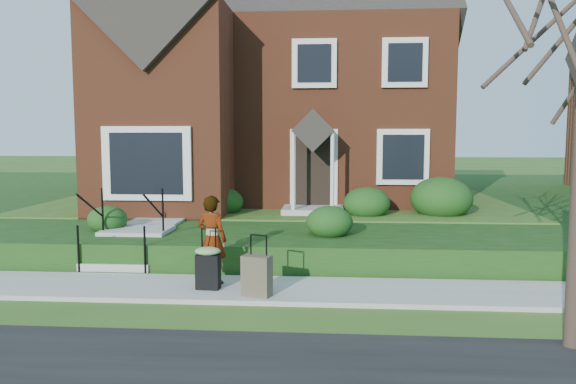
# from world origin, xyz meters

# --- Properties ---
(ground) EXTENTS (120.00, 120.00, 0.00)m
(ground) POSITION_xyz_m (0.00, 0.00, 0.00)
(ground) COLOR #2D5119
(ground) RESTS_ON ground
(sidewalk) EXTENTS (60.00, 1.60, 0.08)m
(sidewalk) POSITION_xyz_m (0.00, 0.00, 0.04)
(sidewalk) COLOR #9E9B93
(sidewalk) RESTS_ON ground
(terrace) EXTENTS (44.00, 20.00, 0.60)m
(terrace) POSITION_xyz_m (4.00, 10.90, 0.30)
(terrace) COLOR #15380F
(terrace) RESTS_ON ground
(walkway) EXTENTS (1.20, 6.00, 0.06)m
(walkway) POSITION_xyz_m (-2.50, 5.00, 0.63)
(walkway) COLOR #9E9B93
(walkway) RESTS_ON terrace
(main_house) EXTENTS (10.40, 10.20, 9.40)m
(main_house) POSITION_xyz_m (-0.21, 9.61, 5.26)
(main_house) COLOR brown
(main_house) RESTS_ON terrace
(front_steps) EXTENTS (1.40, 2.02, 1.50)m
(front_steps) POSITION_xyz_m (-2.50, 1.84, 0.47)
(front_steps) COLOR #9E9B93
(front_steps) RESTS_ON ground
(foundation_shrubs) EXTENTS (10.14, 4.45, 1.13)m
(foundation_shrubs) POSITION_xyz_m (1.28, 4.89, 1.06)
(foundation_shrubs) COLOR #183810
(foundation_shrubs) RESTS_ON terrace
(woman) EXTENTS (0.67, 0.55, 1.56)m
(woman) POSITION_xyz_m (-0.42, 0.23, 0.86)
(woman) COLOR #999999
(woman) RESTS_ON sidewalk
(suitcase_black) EXTENTS (0.46, 0.39, 1.06)m
(suitcase_black) POSITION_xyz_m (-0.42, -0.16, 0.49)
(suitcase_black) COLOR black
(suitcase_black) RESTS_ON sidewalk
(suitcase_olive) EXTENTS (0.52, 0.38, 1.00)m
(suitcase_olive) POSITION_xyz_m (0.46, -0.51, 0.42)
(suitcase_olive) COLOR brown
(suitcase_olive) RESTS_ON sidewalk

